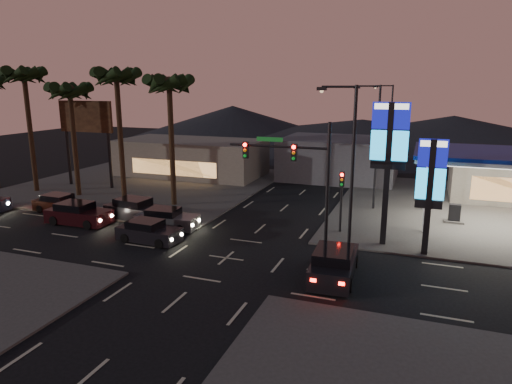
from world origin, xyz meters
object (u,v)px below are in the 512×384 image
at_px(suv_station, 334,264).
at_px(pylon_sign_tall, 389,146).
at_px(car_lane_a_mid, 78,214).
at_px(gas_station, 508,158).
at_px(traffic_signal_mast, 298,169).
at_px(car_lane_b_rear, 60,204).
at_px(pylon_sign_short, 431,180).
at_px(car_lane_a_front, 148,232).
at_px(car_lane_b_front, 167,219).
at_px(car_lane_b_mid, 136,210).

bearing_deg(suv_station, pylon_sign_tall, 71.87).
relative_size(car_lane_a_mid, suv_station, 0.96).
height_order(gas_station, traffic_signal_mast, traffic_signal_mast).
distance_m(traffic_signal_mast, car_lane_b_rear, 21.10).
bearing_deg(car_lane_a_mid, gas_station, 18.04).
relative_size(pylon_sign_tall, pylon_sign_short, 1.29).
relative_size(gas_station, traffic_signal_mast, 1.53).
relative_size(pylon_sign_short, traffic_signal_mast, 0.88).
bearing_deg(suv_station, car_lane_a_front, 172.80).
bearing_deg(gas_station, car_lane_b_front, -159.82).
distance_m(gas_station, pylon_sign_short, 9.02).
bearing_deg(car_lane_b_rear, pylon_sign_short, -0.35).
xyz_separation_m(car_lane_a_front, car_lane_b_rear, (-10.71, 3.69, 0.01)).
bearing_deg(car_lane_b_front, traffic_signal_mast, -10.25).
bearing_deg(car_lane_b_rear, car_lane_a_front, -18.99).
bearing_deg(car_lane_b_rear, car_lane_b_front, -4.76).
relative_size(pylon_sign_tall, car_lane_a_mid, 1.83).
relative_size(car_lane_a_front, car_lane_b_rear, 0.99).
distance_m(gas_station, suv_station, 16.35).
height_order(pylon_sign_short, car_lane_b_mid, pylon_sign_short).
relative_size(pylon_sign_tall, traffic_signal_mast, 1.12).
xyz_separation_m(gas_station, pylon_sign_short, (-5.00, -7.50, -0.42)).
bearing_deg(car_lane_a_mid, traffic_signal_mast, -1.94).
relative_size(gas_station, car_lane_b_front, 2.67).
distance_m(gas_station, car_lane_a_front, 24.96).
xyz_separation_m(pylon_sign_tall, car_lane_a_front, (-14.46, -4.52, -5.74)).
distance_m(traffic_signal_mast, car_lane_b_front, 11.19).
xyz_separation_m(car_lane_b_front, car_lane_b_rear, (-10.37, 0.86, -0.01)).
bearing_deg(suv_station, traffic_signal_mast, 136.78).
bearing_deg(car_lane_b_front, car_lane_a_mid, -169.44).
height_order(car_lane_b_rear, suv_station, suv_station).
xyz_separation_m(pylon_sign_short, car_lane_b_rear, (-27.67, 0.17, -4.00)).
bearing_deg(gas_station, car_lane_b_rear, -167.35).
distance_m(car_lane_a_mid, car_lane_b_mid, 4.13).
relative_size(pylon_sign_short, car_lane_b_front, 1.53).
relative_size(gas_station, suv_station, 2.38).
height_order(car_lane_b_front, car_lane_b_rear, car_lane_b_front).
bearing_deg(car_lane_b_rear, car_lane_a_mid, -29.98).
height_order(car_lane_a_mid, car_lane_b_mid, car_lane_b_mid).
relative_size(pylon_sign_short, car_lane_a_front, 1.60).
height_order(car_lane_b_front, car_lane_b_mid, car_lane_b_mid).
height_order(pylon_sign_tall, pylon_sign_short, pylon_sign_tall).
bearing_deg(pylon_sign_short, suv_station, -131.43).
bearing_deg(traffic_signal_mast, suv_station, -43.22).
distance_m(gas_station, car_lane_a_mid, 30.81).
bearing_deg(car_lane_a_front, gas_station, 26.65).
height_order(traffic_signal_mast, suv_station, traffic_signal_mast).
bearing_deg(car_lane_a_mid, pylon_sign_tall, 7.80).
xyz_separation_m(pylon_sign_short, car_lane_b_front, (-17.30, -0.69, -3.98)).
distance_m(car_lane_b_front, car_lane_b_rear, 10.41).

